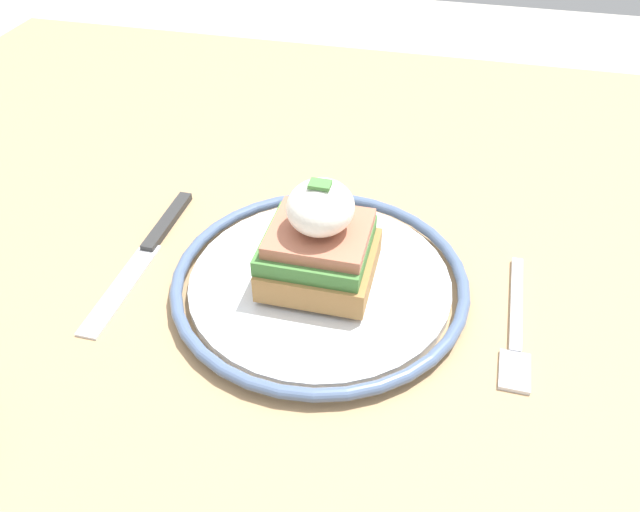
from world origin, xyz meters
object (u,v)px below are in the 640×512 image
object	(u,v)px
plate	(320,281)
fork	(516,326)
sandwich	(319,242)
knife	(150,246)

from	to	relation	value
plate	fork	distance (m)	0.16
sandwich	fork	size ratio (longest dim) A/B	0.62
knife	sandwich	bearing A→B (deg)	174.87
plate	knife	size ratio (longest dim) A/B	1.27
fork	knife	world-z (taller)	knife
plate	knife	distance (m)	0.16
plate	sandwich	bearing A→B (deg)	-46.88
knife	fork	bearing A→B (deg)	175.75
plate	knife	bearing A→B (deg)	-5.35
fork	knife	xyz separation A→B (m)	(0.32, -0.02, 0.00)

